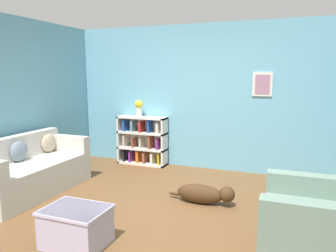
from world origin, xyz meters
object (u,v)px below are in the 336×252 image
bookshelf (143,141)px  vase (139,107)px  recliner_chair (324,222)px  couch (28,171)px  coffee_table (76,225)px  dog (204,194)px

bookshelf → vase: size_ratio=3.10×
recliner_chair → couch: bearing=175.6°
couch → vase: size_ratio=5.78×
bookshelf → coffee_table: bookshelf is taller
dog → vase: (-1.69, 1.48, 0.96)m
couch → dog: size_ratio=1.92×
couch → vase: bearing=68.1°
bookshelf → recliner_chair: (3.00, -2.33, -0.11)m
coffee_table → dog: coffee_table is taller
dog → vase: bearing=138.8°
dog → vase: size_ratio=3.02×
bookshelf → dog: 2.23m
couch → bookshelf: bookshelf is taller
couch → recliner_chair: (3.88, -0.30, 0.01)m
recliner_chair → vase: (-3.07, 2.31, 0.76)m
dog → recliner_chair: bearing=-31.0°
bookshelf → dog: size_ratio=1.03×
recliner_chair → dog: size_ratio=1.08×
recliner_chair → dog: 1.62m
couch → dog: (2.50, 0.53, -0.19)m
vase → bookshelf: bearing=15.1°
dog → coffee_table: bearing=-121.5°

